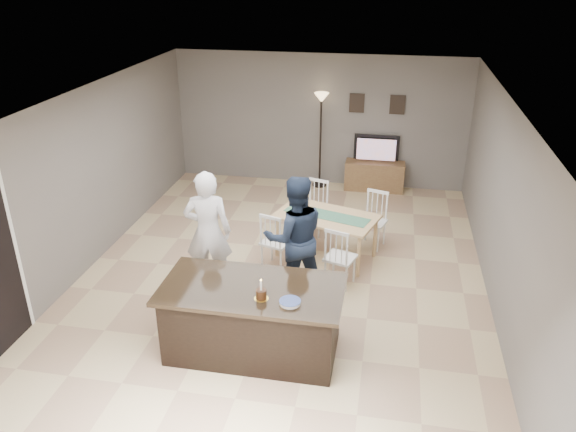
% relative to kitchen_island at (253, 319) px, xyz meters
% --- Properties ---
extents(floor, '(8.00, 8.00, 0.00)m').
position_rel_kitchen_island_xyz_m(floor, '(0.00, 1.80, -0.45)').
color(floor, '#D1B686').
rests_on(floor, ground).
extents(room_shell, '(8.00, 8.00, 8.00)m').
position_rel_kitchen_island_xyz_m(room_shell, '(0.00, 1.80, 1.22)').
color(room_shell, slate).
rests_on(room_shell, floor).
extents(kitchen_island, '(2.15, 1.10, 0.90)m').
position_rel_kitchen_island_xyz_m(kitchen_island, '(0.00, 0.00, 0.00)').
color(kitchen_island, black).
rests_on(kitchen_island, floor).
extents(tv_console, '(1.20, 0.40, 0.60)m').
position_rel_kitchen_island_xyz_m(tv_console, '(1.20, 5.57, -0.15)').
color(tv_console, brown).
rests_on(tv_console, floor).
extents(television, '(0.91, 0.12, 0.53)m').
position_rel_kitchen_island_xyz_m(television, '(1.20, 5.64, 0.41)').
color(television, black).
rests_on(television, tv_console).
extents(tv_screen_glow, '(0.78, 0.00, 0.78)m').
position_rel_kitchen_island_xyz_m(tv_screen_glow, '(1.20, 5.56, 0.42)').
color(tv_screen_glow, orange).
rests_on(tv_screen_glow, tv_console).
extents(picture_frames, '(1.10, 0.02, 0.38)m').
position_rel_kitchen_island_xyz_m(picture_frames, '(1.15, 5.78, 1.30)').
color(picture_frames, black).
rests_on(picture_frames, room_shell).
extents(woman, '(0.72, 0.54, 1.81)m').
position_rel_kitchen_island_xyz_m(woman, '(-0.95, 1.28, 0.45)').
color(woman, silver).
rests_on(woman, floor).
extents(man, '(1.06, 0.95, 1.80)m').
position_rel_kitchen_island_xyz_m(man, '(0.27, 1.35, 0.44)').
color(man, '#1A2439').
rests_on(man, floor).
extents(birthday_cake, '(0.17, 0.17, 0.25)m').
position_rel_kitchen_island_xyz_m(birthday_cake, '(0.16, -0.21, 0.51)').
color(birthday_cake, gold).
rests_on(birthday_cake, kitchen_island).
extents(plate_stack, '(0.24, 0.24, 0.04)m').
position_rel_kitchen_island_xyz_m(plate_stack, '(0.50, -0.25, 0.46)').
color(plate_stack, white).
rests_on(plate_stack, kitchen_island).
extents(dining_table, '(1.92, 2.10, 0.94)m').
position_rel_kitchen_island_xyz_m(dining_table, '(0.57, 2.54, 0.15)').
color(dining_table, tan).
rests_on(dining_table, floor).
extents(floor_lamp, '(0.29, 0.29, 1.96)m').
position_rel_kitchen_island_xyz_m(floor_lamp, '(0.06, 5.59, 1.07)').
color(floor_lamp, black).
rests_on(floor_lamp, floor).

